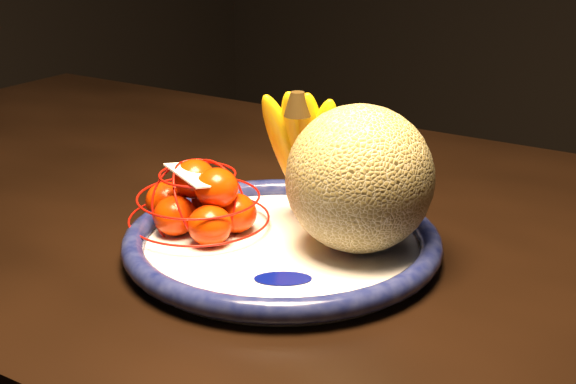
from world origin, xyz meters
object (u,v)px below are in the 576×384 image
Objects in this scene: fruit_bowl at (282,243)px; mandarin_bag at (201,203)px; dining_table at (206,244)px; cantaloupe at (360,179)px; banana_bunch at (305,148)px.

mandarin_bag is at bearing -163.78° from fruit_bowl.
dining_table is 0.20m from mandarin_bag.
cantaloupe is at bearing 23.23° from mandarin_bag.
fruit_bowl is 0.11m from banana_bunch.
cantaloupe is 0.76× the size of mandarin_bag.
mandarin_bag is (-0.07, -0.10, -0.06)m from banana_bunch.
cantaloupe is at bearing -37.38° from banana_bunch.
fruit_bowl is 2.00× the size of banana_bunch.
cantaloupe reaches higher than dining_table.
mandarin_bag is at bearing -156.77° from cantaloupe.
fruit_bowl is 0.11m from cantaloupe.
dining_table is at bearing 157.52° from fruit_bowl.
dining_table is 9.86× the size of cantaloupe.
dining_table is 0.24m from fruit_bowl.
banana_bunch is at bearing 165.21° from cantaloupe.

